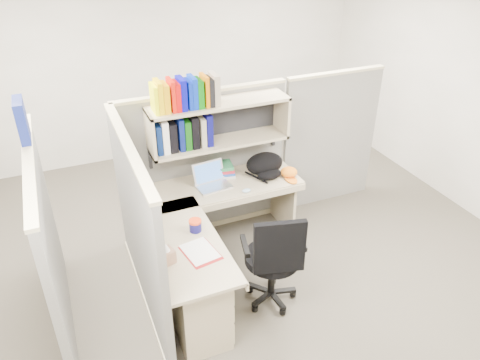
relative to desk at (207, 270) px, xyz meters
name	(u,v)px	position (x,y,z in m)	size (l,w,h in m)	color
ground	(237,275)	(0.41, 0.29, -0.44)	(6.00, 6.00, 0.00)	#363229
room_shell	(237,125)	(0.41, 0.29, 1.18)	(6.00, 6.00, 6.00)	#B2AEA0
cubicle	(183,183)	(0.04, 0.74, 0.47)	(3.79, 1.84, 1.95)	#5C5B57
desk	(207,270)	(0.00, 0.00, 0.00)	(1.74, 1.75, 0.73)	gray
laptop	(213,177)	(0.38, 0.83, 0.41)	(0.33, 0.33, 0.24)	silver
backpack	(267,166)	(0.97, 0.83, 0.41)	(0.40, 0.31, 0.24)	black
orange_cap	(289,172)	(1.18, 0.73, 0.34)	(0.18, 0.20, 0.10)	orange
snack_canister	(195,225)	(-0.02, 0.20, 0.35)	(0.11, 0.11, 0.11)	#110E55
tissue_box	(166,253)	(-0.36, -0.11, 0.38)	(0.12, 0.12, 0.18)	#A0765B
mouse	(246,190)	(0.64, 0.61, 0.31)	(0.09, 0.06, 0.03)	#9CC3DE
paper_cup	(210,172)	(0.41, 1.04, 0.34)	(0.07, 0.07, 0.11)	silver
book_stack	(225,169)	(0.58, 1.04, 0.35)	(0.18, 0.24, 0.12)	gray
loose_paper	(200,251)	(-0.08, -0.09, 0.29)	(0.23, 0.31, 0.00)	white
task_chair	(273,273)	(0.56, -0.19, -0.07)	(0.59, 0.54, 1.04)	black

